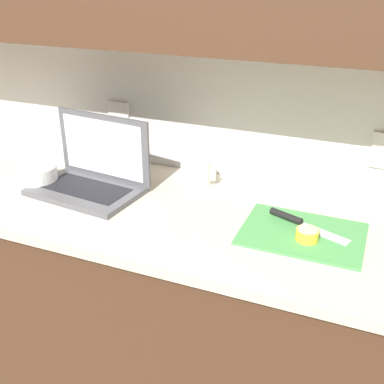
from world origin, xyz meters
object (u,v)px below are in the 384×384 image
(laptop, at_px, (93,173))
(measuring_cup, at_px, (200,173))
(cutting_board, at_px, (302,234))
(lemon_half_cut, at_px, (307,234))
(knife, at_px, (295,220))
(bowl_white, at_px, (36,175))

(laptop, distance_m, measuring_cup, 0.38)
(cutting_board, relative_size, lemon_half_cut, 5.38)
(knife, xyz_separation_m, lemon_half_cut, (0.05, -0.09, 0.01))
(laptop, bearing_deg, cutting_board, 3.11)
(lemon_half_cut, height_order, bowl_white, bowl_white)
(laptop, distance_m, bowl_white, 0.22)
(knife, distance_m, lemon_half_cut, 0.10)
(knife, bearing_deg, cutting_board, -35.44)
(lemon_half_cut, distance_m, bowl_white, 0.98)
(bowl_white, bearing_deg, lemon_half_cut, -1.47)
(cutting_board, xyz_separation_m, bowl_white, (-0.96, -0.01, 0.03))
(laptop, xyz_separation_m, lemon_half_cut, (0.77, -0.08, -0.04))
(laptop, distance_m, lemon_half_cut, 0.77)
(cutting_board, relative_size, bowl_white, 2.35)
(laptop, relative_size, bowl_white, 2.67)
(bowl_white, bearing_deg, cutting_board, 0.61)
(measuring_cup, bearing_deg, cutting_board, -28.16)
(measuring_cup, bearing_deg, bowl_white, -156.94)
(cutting_board, height_order, lemon_half_cut, lemon_half_cut)
(laptop, bearing_deg, bowl_white, -160.66)
(laptop, bearing_deg, lemon_half_cut, 0.55)
(knife, distance_m, bowl_white, 0.93)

